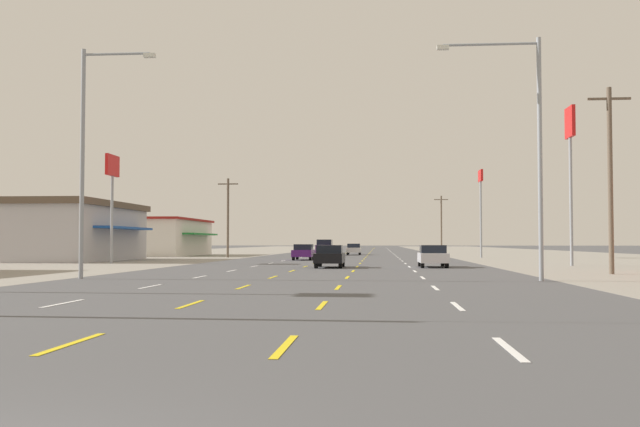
{
  "coord_description": "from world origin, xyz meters",
  "views": [
    {
      "loc": [
        3.25,
        -4.52,
        1.65
      ],
      "look_at": [
        -0.75,
        44.39,
        3.59
      ],
      "focal_mm": 40.84,
      "sensor_mm": 36.0,
      "label": 1
    }
  ],
  "objects_px": {
    "sedan_inner_left_mid": "(304,252)",
    "suv_inner_left_midfar": "(325,247)",
    "sedan_center_turn_far": "(354,249)",
    "pole_sign_right_row_2": "(481,192)",
    "pole_sign_left_row_1": "(112,179)",
    "sedan_center_turn_nearest": "(330,256)",
    "streetlight_left_row_0": "(89,148)",
    "sedan_far_right_near": "(433,256)",
    "pole_sign_right_row_1": "(570,145)",
    "streetlight_right_row_0": "(529,139)"
  },
  "relations": [
    {
      "from": "pole_sign_left_row_1",
      "to": "pole_sign_right_row_2",
      "type": "relative_size",
      "value": 0.9
    },
    {
      "from": "sedan_far_right_near",
      "to": "streetlight_right_row_0",
      "type": "height_order",
      "value": "streetlight_right_row_0"
    },
    {
      "from": "pole_sign_right_row_1",
      "to": "streetlight_left_row_0",
      "type": "relative_size",
      "value": 1.07
    },
    {
      "from": "pole_sign_right_row_2",
      "to": "sedan_far_right_near",
      "type": "bearing_deg",
      "value": -103.59
    },
    {
      "from": "sedan_far_right_near",
      "to": "pole_sign_right_row_2",
      "type": "bearing_deg",
      "value": 76.41
    },
    {
      "from": "suv_inner_left_midfar",
      "to": "streetlight_right_row_0",
      "type": "height_order",
      "value": "streetlight_right_row_0"
    },
    {
      "from": "pole_sign_left_row_1",
      "to": "pole_sign_right_row_1",
      "type": "bearing_deg",
      "value": -5.0
    },
    {
      "from": "pole_sign_left_row_1",
      "to": "streetlight_left_row_0",
      "type": "bearing_deg",
      "value": -71.78
    },
    {
      "from": "pole_sign_right_row_2",
      "to": "streetlight_right_row_0",
      "type": "bearing_deg",
      "value": -95.31
    },
    {
      "from": "sedan_inner_left_mid",
      "to": "suv_inner_left_midfar",
      "type": "xyz_separation_m",
      "value": [
        0.16,
        23.92,
        0.27
      ]
    },
    {
      "from": "streetlight_left_row_0",
      "to": "sedan_far_right_near",
      "type": "bearing_deg",
      "value": 45.1
    },
    {
      "from": "pole_sign_left_row_1",
      "to": "pole_sign_right_row_1",
      "type": "height_order",
      "value": "pole_sign_right_row_1"
    },
    {
      "from": "sedan_far_right_near",
      "to": "sedan_center_turn_far",
      "type": "bearing_deg",
      "value": 98.35
    },
    {
      "from": "sedan_far_right_near",
      "to": "sedan_inner_left_mid",
      "type": "relative_size",
      "value": 1.0
    },
    {
      "from": "sedan_center_turn_far",
      "to": "pole_sign_right_row_2",
      "type": "bearing_deg",
      "value": -49.17
    },
    {
      "from": "pole_sign_right_row_2",
      "to": "pole_sign_right_row_1",
      "type": "bearing_deg",
      "value": -84.67
    },
    {
      "from": "pole_sign_right_row_2",
      "to": "sedan_center_turn_far",
      "type": "bearing_deg",
      "value": 130.83
    },
    {
      "from": "pole_sign_right_row_2",
      "to": "streetlight_right_row_0",
      "type": "relative_size",
      "value": 0.89
    },
    {
      "from": "pole_sign_right_row_1",
      "to": "sedan_inner_left_mid",
      "type": "bearing_deg",
      "value": 143.28
    },
    {
      "from": "suv_inner_left_midfar",
      "to": "pole_sign_left_row_1",
      "type": "xyz_separation_m",
      "value": [
        -13.86,
        -36.11,
        5.53
      ]
    },
    {
      "from": "sedan_inner_left_mid",
      "to": "suv_inner_left_midfar",
      "type": "distance_m",
      "value": 23.92
    },
    {
      "from": "suv_inner_left_midfar",
      "to": "pole_sign_right_row_2",
      "type": "height_order",
      "value": "pole_sign_right_row_2"
    },
    {
      "from": "suv_inner_left_midfar",
      "to": "pole_sign_right_row_1",
      "type": "xyz_separation_m",
      "value": [
        20.17,
        -39.09,
        7.39
      ]
    },
    {
      "from": "sedan_inner_left_mid",
      "to": "streetlight_right_row_0",
      "type": "bearing_deg",
      "value": -69.09
    },
    {
      "from": "sedan_center_turn_nearest",
      "to": "pole_sign_left_row_1",
      "type": "distance_m",
      "value": 19.88
    },
    {
      "from": "sedan_center_turn_nearest",
      "to": "pole_sign_right_row_1",
      "type": "relative_size",
      "value": 0.4
    },
    {
      "from": "suv_inner_left_midfar",
      "to": "sedan_center_turn_far",
      "type": "height_order",
      "value": "suv_inner_left_midfar"
    },
    {
      "from": "sedan_center_turn_nearest",
      "to": "pole_sign_right_row_1",
      "type": "height_order",
      "value": "pole_sign_right_row_1"
    },
    {
      "from": "streetlight_left_row_0",
      "to": "streetlight_right_row_0",
      "type": "relative_size",
      "value": 0.99
    },
    {
      "from": "sedan_center_turn_nearest",
      "to": "suv_inner_left_midfar",
      "type": "xyz_separation_m",
      "value": [
        -3.62,
        43.61,
        0.27
      ]
    },
    {
      "from": "sedan_center_turn_far",
      "to": "pole_sign_right_row_1",
      "type": "xyz_separation_m",
      "value": [
        16.67,
        -43.27,
        7.66
      ]
    },
    {
      "from": "sedan_center_turn_far",
      "to": "streetlight_right_row_0",
      "type": "relative_size",
      "value": 0.43
    },
    {
      "from": "pole_sign_right_row_1",
      "to": "sedan_far_right_near",
      "type": "bearing_deg",
      "value": -161.02
    },
    {
      "from": "sedan_center_turn_far",
      "to": "pole_sign_left_row_1",
      "type": "height_order",
      "value": "pole_sign_left_row_1"
    },
    {
      "from": "sedan_inner_left_mid",
      "to": "pole_sign_right_row_1",
      "type": "height_order",
      "value": "pole_sign_right_row_1"
    },
    {
      "from": "sedan_inner_left_mid",
      "to": "pole_sign_right_row_1",
      "type": "xyz_separation_m",
      "value": [
        20.33,
        -15.17,
        7.66
      ]
    },
    {
      "from": "sedan_far_right_near",
      "to": "sedan_inner_left_mid",
      "type": "height_order",
      "value": "same"
    },
    {
      "from": "sedan_far_right_near",
      "to": "pole_sign_right_row_1",
      "type": "height_order",
      "value": "pole_sign_right_row_1"
    },
    {
      "from": "sedan_center_turn_far",
      "to": "suv_inner_left_midfar",
      "type": "bearing_deg",
      "value": -129.92
    },
    {
      "from": "sedan_inner_left_mid",
      "to": "pole_sign_right_row_1",
      "type": "distance_m",
      "value": 26.5
    },
    {
      "from": "sedan_center_turn_nearest",
      "to": "streetlight_left_row_0",
      "type": "bearing_deg",
      "value": -122.49
    },
    {
      "from": "sedan_inner_left_mid",
      "to": "pole_sign_left_row_1",
      "type": "distance_m",
      "value": 19.23
    },
    {
      "from": "sedan_far_right_near",
      "to": "pole_sign_right_row_1",
      "type": "bearing_deg",
      "value": 18.98
    },
    {
      "from": "suv_inner_left_midfar",
      "to": "sedan_center_turn_far",
      "type": "relative_size",
      "value": 1.09
    },
    {
      "from": "sedan_inner_left_mid",
      "to": "suv_inner_left_midfar",
      "type": "height_order",
      "value": "suv_inner_left_midfar"
    },
    {
      "from": "pole_sign_left_row_1",
      "to": "sedan_far_right_near",
      "type": "bearing_deg",
      "value": -14.71
    },
    {
      "from": "suv_inner_left_midfar",
      "to": "streetlight_right_row_0",
      "type": "distance_m",
      "value": 60.83
    },
    {
      "from": "pole_sign_left_row_1",
      "to": "sedan_center_turn_nearest",
      "type": "bearing_deg",
      "value": -23.24
    },
    {
      "from": "sedan_center_turn_nearest",
      "to": "streetlight_right_row_0",
      "type": "distance_m",
      "value": 19.06
    },
    {
      "from": "sedan_inner_left_mid",
      "to": "pole_sign_right_row_1",
      "type": "bearing_deg",
      "value": -36.72
    }
  ]
}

